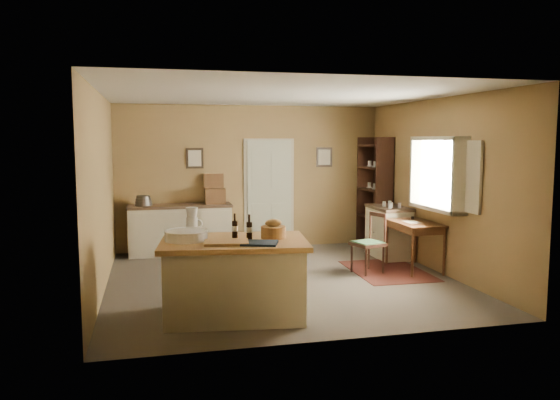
# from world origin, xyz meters

# --- Properties ---
(ground) EXTENTS (5.00, 5.00, 0.00)m
(ground) POSITION_xyz_m (0.00, 0.00, 0.00)
(ground) COLOR brown
(ground) RESTS_ON ground
(wall_back) EXTENTS (5.00, 0.10, 2.70)m
(wall_back) POSITION_xyz_m (0.00, 2.50, 1.35)
(wall_back) COLOR olive
(wall_back) RESTS_ON ground
(wall_front) EXTENTS (5.00, 0.10, 2.70)m
(wall_front) POSITION_xyz_m (0.00, -2.50, 1.35)
(wall_front) COLOR olive
(wall_front) RESTS_ON ground
(wall_left) EXTENTS (0.10, 5.00, 2.70)m
(wall_left) POSITION_xyz_m (-2.50, 0.00, 1.35)
(wall_left) COLOR olive
(wall_left) RESTS_ON ground
(wall_right) EXTENTS (0.10, 5.00, 2.70)m
(wall_right) POSITION_xyz_m (2.50, 0.00, 1.35)
(wall_right) COLOR olive
(wall_right) RESTS_ON ground
(ceiling) EXTENTS (5.00, 5.00, 0.00)m
(ceiling) POSITION_xyz_m (0.00, 0.00, 2.70)
(ceiling) COLOR silver
(ceiling) RESTS_ON wall_back
(door) EXTENTS (0.97, 0.06, 2.11)m
(door) POSITION_xyz_m (0.35, 2.47, 1.05)
(door) COLOR #BABDA3
(door) RESTS_ON ground
(framed_prints) EXTENTS (2.82, 0.02, 0.38)m
(framed_prints) POSITION_xyz_m (0.20, 2.48, 1.72)
(framed_prints) COLOR black
(framed_prints) RESTS_ON ground
(window) EXTENTS (0.25, 1.99, 1.12)m
(window) POSITION_xyz_m (2.42, -0.20, 1.55)
(window) COLOR #BAB097
(window) RESTS_ON ground
(work_island) EXTENTS (1.80, 1.29, 1.20)m
(work_island) POSITION_xyz_m (-0.94, -1.49, 0.48)
(work_island) COLOR #BAB097
(work_island) RESTS_ON ground
(sideboard) EXTENTS (1.85, 0.53, 1.18)m
(sideboard) POSITION_xyz_m (-1.34, 2.20, 0.48)
(sideboard) COLOR #BAB097
(sideboard) RESTS_ON ground
(rug) EXTENTS (1.13, 1.62, 0.01)m
(rug) POSITION_xyz_m (1.75, 0.13, 0.00)
(rug) COLOR #44190F
(rug) RESTS_ON ground
(writing_desk) EXTENTS (0.61, 0.99, 0.82)m
(writing_desk) POSITION_xyz_m (2.20, 0.13, 0.67)
(writing_desk) COLOR #3C2010
(writing_desk) RESTS_ON ground
(desk_chair) EXTENTS (0.53, 0.53, 0.91)m
(desk_chair) POSITION_xyz_m (1.39, 0.10, 0.46)
(desk_chair) COLOR black
(desk_chair) RESTS_ON ground
(right_cabinet) EXTENTS (0.54, 0.96, 0.99)m
(right_cabinet) POSITION_xyz_m (2.20, 1.10, 0.46)
(right_cabinet) COLOR #BAB097
(right_cabinet) RESTS_ON ground
(shelving_unit) EXTENTS (0.36, 0.95, 2.11)m
(shelving_unit) POSITION_xyz_m (2.35, 2.00, 1.05)
(shelving_unit) COLOR black
(shelving_unit) RESTS_ON ground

